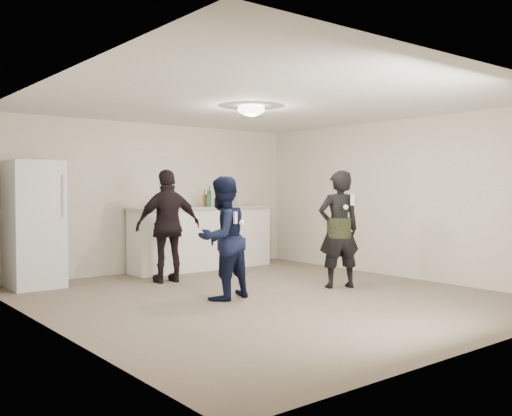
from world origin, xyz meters
TOP-DOWN VIEW (x-y plane):
  - floor at (0.00, 0.00)m, footprint 6.00×6.00m
  - ceiling at (0.00, 0.00)m, footprint 6.00×6.00m
  - wall_back at (0.00, 3.00)m, footprint 6.00×0.00m
  - wall_front at (0.00, -3.00)m, footprint 6.00×0.00m
  - wall_left at (-2.75, 0.00)m, footprint 0.00×6.00m
  - wall_right at (2.75, 0.00)m, footprint 0.00×6.00m
  - counter at (0.77, 2.67)m, footprint 2.60×0.56m
  - counter_top at (0.77, 2.67)m, footprint 2.68×0.64m
  - fridge at (-2.11, 2.60)m, footprint 0.70×0.70m
  - fridge_handle at (-1.83, 2.23)m, footprint 0.02×0.02m
  - ceiling_dome at (0.00, 0.30)m, footprint 0.36×0.36m
  - shaker at (-0.13, 2.57)m, footprint 0.08×0.08m
  - man at (-0.52, 0.23)m, footprint 0.86×0.73m
  - woman at (1.26, -0.10)m, footprint 0.71×0.61m
  - camo_shorts at (1.26, -0.10)m, footprint 0.34×0.34m
  - spectator at (-0.40, 1.81)m, footprint 1.05×0.58m
  - remote_man at (-0.52, -0.05)m, footprint 0.04×0.04m
  - nunchuk_man at (-0.40, -0.02)m, footprint 0.07×0.07m
  - remote_woman at (1.26, -0.35)m, footprint 0.04×0.04m
  - nunchuk_woman at (1.16, -0.32)m, footprint 0.07×0.07m
  - bottle_cluster at (1.00, 2.62)m, footprint 0.92×0.29m

SIDE VIEW (x-z plane):
  - floor at x=0.00m, z-range 0.00..0.00m
  - counter at x=0.77m, z-range 0.00..1.05m
  - man at x=-0.52m, z-range 0.00..1.56m
  - woman at x=1.26m, z-range 0.00..1.66m
  - spectator at x=-0.40m, z-range 0.00..1.69m
  - camo_shorts at x=1.26m, z-range 0.71..0.99m
  - fridge at x=-2.11m, z-range 0.00..1.80m
  - nunchuk_man at x=-0.40m, z-range 0.95..1.01m
  - remote_man at x=-0.52m, z-range 0.98..1.12m
  - counter_top at x=0.77m, z-range 1.05..1.09m
  - nunchuk_woman at x=1.16m, z-range 1.11..1.18m
  - shaker at x=-0.13m, z-range 1.09..1.26m
  - bottle_cluster at x=1.00m, z-range 1.06..1.34m
  - wall_back at x=0.00m, z-range -1.75..4.25m
  - wall_front at x=0.00m, z-range -1.75..4.25m
  - wall_left at x=-2.75m, z-range -1.75..4.25m
  - wall_right at x=2.75m, z-range -1.75..4.25m
  - remote_woman at x=1.26m, z-range 1.18..1.32m
  - fridge_handle at x=-1.83m, z-range 1.00..1.60m
  - ceiling_dome at x=0.00m, z-range 2.37..2.53m
  - ceiling at x=0.00m, z-range 2.50..2.50m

